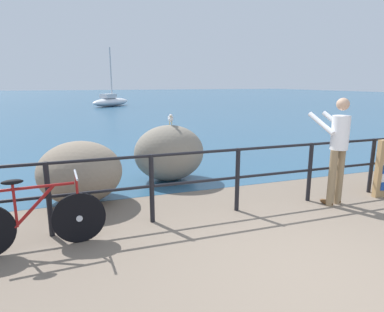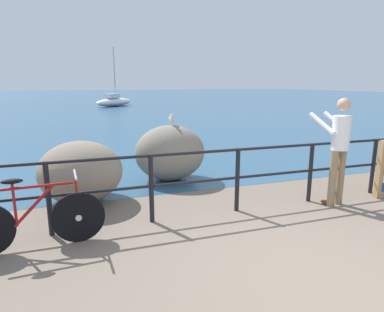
{
  "view_description": "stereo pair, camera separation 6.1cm",
  "coord_description": "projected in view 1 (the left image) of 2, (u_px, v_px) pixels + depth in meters",
  "views": [
    {
      "loc": [
        -2.33,
        -2.51,
        2.02
      ],
      "look_at": [
        -0.62,
        2.41,
        0.86
      ],
      "focal_mm": 30.99,
      "sensor_mm": 36.0,
      "label": 1
    },
    {
      "loc": [
        -2.27,
        -2.53,
        2.02
      ],
      "look_at": [
        -0.62,
        2.41,
        0.86
      ],
      "focal_mm": 30.99,
      "sensor_mm": 36.0,
      "label": 2
    }
  ],
  "objects": [
    {
      "name": "person_at_railing",
      "position": [
        338.0,
        147.0,
        5.4
      ],
      "size": [
        0.54,
        0.67,
        1.78
      ],
      "rotation": [
        0.0,
        0.0,
        1.78
      ],
      "color": "#8C7251",
      "rests_on": "ground_plane"
    },
    {
      "name": "bicycle",
      "position": [
        34.0,
        220.0,
        4.01
      ],
      "size": [
        1.7,
        0.48,
        0.92
      ],
      "rotation": [
        0.0,
        0.0,
        0.06
      ],
      "color": "black",
      "rests_on": "ground_plane"
    },
    {
      "name": "breakwater_boulder_left",
      "position": [
        80.0,
        172.0,
        5.63
      ],
      "size": [
        1.41,
        1.37,
        1.05
      ],
      "color": "gray",
      "rests_on": "ground"
    },
    {
      "name": "sea_surface",
      "position": [
        93.0,
        97.0,
        47.88
      ],
      "size": [
        120.0,
        90.0,
        0.01
      ],
      "primitive_type": "cube",
      "color": "#2D5675",
      "rests_on": "ground_plane"
    },
    {
      "name": "seagull",
      "position": [
        171.0,
        118.0,
        6.81
      ],
      "size": [
        0.18,
        0.34,
        0.23
      ],
      "rotation": [
        0.0,
        0.0,
        4.48
      ],
      "color": "gold",
      "rests_on": "breakwater_boulder_main"
    },
    {
      "name": "ground_plane",
      "position": [
        114.0,
        114.0,
        21.95
      ],
      "size": [
        120.0,
        120.0,
        0.1
      ],
      "primitive_type": "cube",
      "color": "#756656"
    },
    {
      "name": "sailboat",
      "position": [
        111.0,
        101.0,
        28.52
      ],
      "size": [
        4.0,
        4.06,
        4.9
      ],
      "rotation": [
        0.0,
        0.0,
        0.8
      ],
      "color": "white",
      "rests_on": "sea_surface"
    },
    {
      "name": "promenade_railing",
      "position": [
        238.0,
        172.0,
        5.21
      ],
      "size": [
        8.34,
        0.07,
        1.02
      ],
      "color": "black",
      "rests_on": "ground_plane"
    },
    {
      "name": "breakwater_boulder_main",
      "position": [
        169.0,
        153.0,
        6.91
      ],
      "size": [
        1.47,
        1.17,
        1.16
      ],
      "color": "gray",
      "rests_on": "ground"
    }
  ]
}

